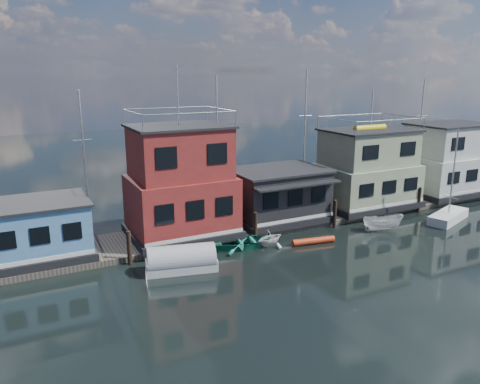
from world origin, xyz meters
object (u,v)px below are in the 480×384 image
dinghy_teal (243,241)px  dinghy_white (270,238)px  tarp_runabout (181,261)px  houseboat_red (181,184)px  day_sailer (448,216)px  houseboat_green (367,170)px  houseboat_white (448,160)px  motorboat (383,223)px  houseboat_blue (38,230)px  houseboat_dark (278,194)px  red_kayak (313,241)px

dinghy_teal → dinghy_white: size_ratio=1.90×
tarp_runabout → dinghy_teal: size_ratio=1.08×
houseboat_red → day_sailer: bearing=-15.3°
houseboat_green → houseboat_white: bearing=-0.0°
houseboat_white → day_sailer: 8.99m
motorboat → houseboat_blue: bearing=96.8°
houseboat_blue → day_sailer: bearing=-10.6°
houseboat_white → dinghy_white: houseboat_white is taller
houseboat_dark → dinghy_teal: bearing=-144.8°
day_sailer → dinghy_white: size_ratio=3.38×
motorboat → dinghy_white: (-9.33, 1.10, -0.04)m
tarp_runabout → motorboat: bearing=12.9°
tarp_runabout → day_sailer: 22.68m
houseboat_blue → tarp_runabout: bearing=-34.1°
houseboat_green → dinghy_teal: (-13.75, -3.37, -3.11)m
motorboat → tarp_runabout: (-16.25, -0.08, 0.03)m
red_kayak → houseboat_dark: bearing=98.4°
houseboat_green → motorboat: bearing=-117.7°
dinghy_white → houseboat_red: bearing=36.8°
houseboat_dark → motorboat: houseboat_dark is taller
houseboat_red → tarp_runabout: size_ratio=2.62×
houseboat_green → red_kayak: 10.89m
houseboat_green → motorboat: size_ratio=2.62×
dinghy_teal → red_kayak: bearing=-99.1°
houseboat_blue → houseboat_dark: 17.50m
houseboat_blue → houseboat_dark: size_ratio=0.86×
dinghy_teal → red_kayak: 4.98m
red_kayak → tarp_runabout: bearing=-170.4°
red_kayak → houseboat_blue: bearing=172.9°
houseboat_blue → red_kayak: bearing=-16.2°
tarp_runabout → dinghy_white: tarp_runabout is taller
motorboat → houseboat_green: bearing=-8.9°
tarp_runabout → dinghy_white: 7.02m
houseboat_red → houseboat_green: 17.01m
houseboat_red → houseboat_white: size_ratio=1.41×
houseboat_blue → motorboat: houseboat_blue is taller
houseboat_dark → tarp_runabout: (-9.91, -5.12, -1.77)m
houseboat_white → dinghy_teal: bearing=-171.9°
houseboat_red → houseboat_blue: bearing=-180.0°
houseboat_green → houseboat_white: (10.00, -0.00, -0.01)m
houseboat_red → motorboat: (14.34, -5.06, -3.49)m
motorboat → day_sailer: day_sailer is taller
houseboat_red → motorboat: houseboat_red is taller
dinghy_teal → dinghy_white: bearing=-97.9°
houseboat_red → dinghy_teal: size_ratio=2.82×
houseboat_blue → houseboat_green: size_ratio=0.76×
houseboat_white → dinghy_teal: size_ratio=2.00×
houseboat_white → red_kayak: (-19.06, -5.05, -3.30)m
tarp_runabout → red_kayak: tarp_runabout is taller
houseboat_dark → dinghy_teal: size_ratio=1.76×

